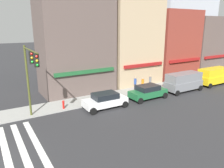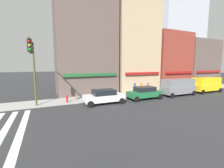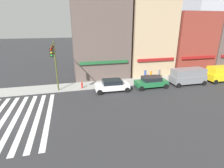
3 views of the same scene
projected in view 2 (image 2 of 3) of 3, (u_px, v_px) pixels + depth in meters
The scene contains 11 objects.
storefront_row at pixel (144, 52), 26.31m from camera, with size 33.07×5.30×15.51m.
tower_distant at pixel (173, 1), 49.54m from camera, with size 16.85×13.83×51.06m.
traffic_signal at pixel (33, 61), 13.40m from camera, with size 0.32×4.73×6.46m.
sedan_white at pixel (104, 96), 16.67m from camera, with size 4.44×2.02×1.59m.
sedan_green at pixel (145, 93), 18.96m from camera, with size 4.42×2.02×1.59m.
van_grey at pixel (178, 86), 21.28m from camera, with size 5.00×2.22×2.34m.
van_yellow at pixel (206, 84), 23.82m from camera, with size 5.01×2.22×2.34m.
pedestrian_grey_coat at pixel (148, 87), 22.48m from camera, with size 0.32×0.32×1.77m.
pedestrian_blue_shirt at pixel (135, 87), 21.74m from camera, with size 0.32×0.32×1.77m.
pedestrian_orange_vest at pixel (141, 88), 21.31m from camera, with size 0.32×0.32×1.77m.
fire_hydrant at pixel (67, 98), 16.69m from camera, with size 0.24×0.24×0.84m.
Camera 2 is at (5.05, -10.56, 4.30)m, focal length 24.00 mm.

